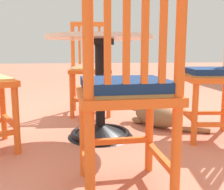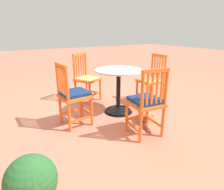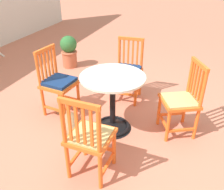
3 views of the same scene
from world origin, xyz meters
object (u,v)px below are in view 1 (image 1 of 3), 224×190
object	(u,v)px
tabby_cat	(153,114)
orange_chair_tucked_in	(90,70)
cafe_table	(100,98)
orange_chair_by_planter	(216,76)
orange_chair_facing_out	(126,93)

from	to	relation	value
tabby_cat	orange_chair_tucked_in	bearing A→B (deg)	-136.13
cafe_table	tabby_cat	bearing A→B (deg)	117.43
orange_chair_by_planter	cafe_table	bearing A→B (deg)	-97.87
orange_chair_by_planter	tabby_cat	distance (m)	0.61
orange_chair_by_planter	orange_chair_tucked_in	size ratio (longest dim) A/B	1.00
tabby_cat	cafe_table	bearing A→B (deg)	-62.57
orange_chair_facing_out	orange_chair_by_planter	world-z (taller)	same
orange_chair_by_planter	orange_chair_tucked_in	bearing A→B (deg)	-135.76
cafe_table	orange_chair_by_planter	size ratio (longest dim) A/B	0.83
cafe_table	orange_chair_by_planter	distance (m)	0.84
cafe_table	orange_chair_facing_out	size ratio (longest dim) A/B	0.83
orange_chair_facing_out	orange_chair_tucked_in	world-z (taller)	same
orange_chair_tucked_in	tabby_cat	world-z (taller)	orange_chair_tucked_in
orange_chair_facing_out	tabby_cat	xyz separation A→B (m)	(-1.03, 0.41, -0.35)
tabby_cat	orange_chair_facing_out	bearing A→B (deg)	-21.85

